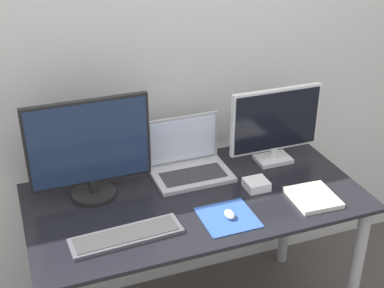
{
  "coord_description": "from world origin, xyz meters",
  "views": [
    {
      "loc": [
        -0.69,
        -1.43,
        2.02
      ],
      "look_at": [
        0.01,
        0.44,
        0.98
      ],
      "focal_mm": 50.0,
      "sensor_mm": 36.0,
      "label": 1
    }
  ],
  "objects_px": {
    "monitor_left": "(89,149)",
    "laptop": "(188,160)",
    "monitor_right": "(276,124)",
    "mouse": "(229,214)",
    "power_brick": "(256,184)",
    "book": "(313,197)",
    "keyboard": "(126,236)"
  },
  "relations": [
    {
      "from": "laptop",
      "to": "power_brick",
      "type": "distance_m",
      "value": 0.33
    },
    {
      "from": "keyboard",
      "to": "book",
      "type": "distance_m",
      "value": 0.8
    },
    {
      "from": "keyboard",
      "to": "mouse",
      "type": "relative_size",
      "value": 7.15
    },
    {
      "from": "monitor_right",
      "to": "mouse",
      "type": "distance_m",
      "value": 0.56
    },
    {
      "from": "mouse",
      "to": "monitor_right",
      "type": "bearing_deg",
      "value": 42.88
    },
    {
      "from": "monitor_right",
      "to": "keyboard",
      "type": "relative_size",
      "value": 1.02
    },
    {
      "from": "monitor_left",
      "to": "keyboard",
      "type": "distance_m",
      "value": 0.4
    },
    {
      "from": "laptop",
      "to": "power_brick",
      "type": "bearing_deg",
      "value": -46.34
    },
    {
      "from": "laptop",
      "to": "book",
      "type": "relative_size",
      "value": 1.66
    },
    {
      "from": "monitor_right",
      "to": "monitor_left",
      "type": "bearing_deg",
      "value": -179.99
    },
    {
      "from": "laptop",
      "to": "book",
      "type": "xyz_separation_m",
      "value": [
        0.41,
        -0.4,
        -0.05
      ]
    },
    {
      "from": "monitor_left",
      "to": "power_brick",
      "type": "distance_m",
      "value": 0.73
    },
    {
      "from": "monitor_left",
      "to": "laptop",
      "type": "height_order",
      "value": "monitor_left"
    },
    {
      "from": "monitor_right",
      "to": "mouse",
      "type": "bearing_deg",
      "value": -137.12
    },
    {
      "from": "mouse",
      "to": "power_brick",
      "type": "height_order",
      "value": "power_brick"
    },
    {
      "from": "keyboard",
      "to": "power_brick",
      "type": "distance_m",
      "value": 0.64
    },
    {
      "from": "monitor_right",
      "to": "power_brick",
      "type": "xyz_separation_m",
      "value": [
        -0.18,
        -0.19,
        -0.18
      ]
    },
    {
      "from": "book",
      "to": "monitor_left",
      "type": "bearing_deg",
      "value": 157.45
    },
    {
      "from": "laptop",
      "to": "mouse",
      "type": "bearing_deg",
      "value": -86.26
    },
    {
      "from": "mouse",
      "to": "book",
      "type": "height_order",
      "value": "mouse"
    },
    {
      "from": "laptop",
      "to": "mouse",
      "type": "xyz_separation_m",
      "value": [
        0.03,
        -0.41,
        -0.04
      ]
    },
    {
      "from": "monitor_left",
      "to": "keyboard",
      "type": "xyz_separation_m",
      "value": [
        0.06,
        -0.34,
        -0.22
      ]
    },
    {
      "from": "monitor_right",
      "to": "laptop",
      "type": "bearing_deg",
      "value": 173.54
    },
    {
      "from": "monitor_right",
      "to": "power_brick",
      "type": "relative_size",
      "value": 4.48
    },
    {
      "from": "monitor_right",
      "to": "mouse",
      "type": "xyz_separation_m",
      "value": [
        -0.39,
        -0.36,
        -0.18
      ]
    },
    {
      "from": "book",
      "to": "mouse",
      "type": "bearing_deg",
      "value": -179.65
    },
    {
      "from": "keyboard",
      "to": "mouse",
      "type": "distance_m",
      "value": 0.42
    },
    {
      "from": "mouse",
      "to": "book",
      "type": "distance_m",
      "value": 0.39
    },
    {
      "from": "book",
      "to": "power_brick",
      "type": "bearing_deg",
      "value": 138.38
    },
    {
      "from": "mouse",
      "to": "power_brick",
      "type": "bearing_deg",
      "value": 39.41
    },
    {
      "from": "monitor_right",
      "to": "laptop",
      "type": "distance_m",
      "value": 0.44
    },
    {
      "from": "monitor_right",
      "to": "book",
      "type": "height_order",
      "value": "monitor_right"
    }
  ]
}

